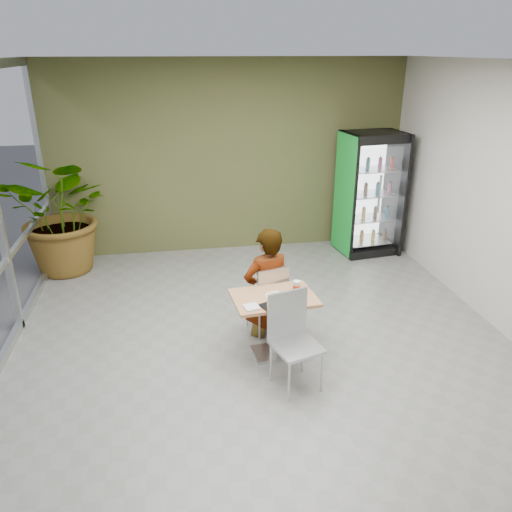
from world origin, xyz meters
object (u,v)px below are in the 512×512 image
object	(u,v)px
seated_woman	(267,293)
beverage_fridge	(370,194)
soda_cup	(297,288)
potted_plant	(65,214)
cafeteria_tray	(282,306)
chair_far	(270,295)
chair_near	(292,332)
dining_table	(274,313)

from	to	relation	value
seated_woman	beverage_fridge	world-z (taller)	beverage_fridge
soda_cup	potted_plant	bearing A→B (deg)	136.05
seated_woman	beverage_fridge	bearing A→B (deg)	-149.13
soda_cup	cafeteria_tray	bearing A→B (deg)	-129.37
soda_cup	potted_plant	size ratio (longest dim) A/B	0.08
chair_far	cafeteria_tray	distance (m)	0.73
seated_woman	beverage_fridge	size ratio (longest dim) A/B	0.81
chair_far	chair_near	world-z (taller)	chair_near
dining_table	soda_cup	size ratio (longest dim) A/B	6.36
chair_near	beverage_fridge	bearing A→B (deg)	41.48
dining_table	soda_cup	xyz separation A→B (m)	(0.26, 0.03, 0.29)
seated_woman	cafeteria_tray	bearing A→B (deg)	75.40
chair_near	seated_woman	xyz separation A→B (m)	(-0.07, 1.03, -0.06)
seated_woman	potted_plant	xyz separation A→B (m)	(-2.73, 2.40, 0.41)
chair_near	beverage_fridge	world-z (taller)	beverage_fridge
chair_far	soda_cup	size ratio (longest dim) A/B	6.00
cafeteria_tray	beverage_fridge	world-z (taller)	beverage_fridge
potted_plant	cafeteria_tray	bearing A→B (deg)	-48.90
dining_table	cafeteria_tray	distance (m)	0.34
chair_near	potted_plant	world-z (taller)	potted_plant
seated_woman	potted_plant	size ratio (longest dim) A/B	0.89
seated_woman	potted_plant	bearing A→B (deg)	-57.56
dining_table	beverage_fridge	xyz separation A→B (m)	(2.25, 2.89, 0.50)
chair_far	cafeteria_tray	xyz separation A→B (m)	(-0.01, -0.70, 0.22)
chair_near	seated_woman	distance (m)	1.03
dining_table	chair_far	size ratio (longest dim) A/B	1.06
dining_table	chair_near	world-z (taller)	chair_near
chair_near	seated_woman	size ratio (longest dim) A/B	0.61
cafeteria_tray	beverage_fridge	distance (m)	3.85
soda_cup	cafeteria_tray	size ratio (longest dim) A/B	0.38
beverage_fridge	potted_plant	distance (m)	4.96
beverage_fridge	soda_cup	bearing A→B (deg)	-131.93
cafeteria_tray	chair_far	bearing A→B (deg)	89.42
dining_table	beverage_fridge	distance (m)	3.70
cafeteria_tray	beverage_fridge	xyz separation A→B (m)	(2.22, 3.14, 0.27)
chair_far	chair_near	bearing A→B (deg)	76.19
chair_near	seated_woman	bearing A→B (deg)	77.54
chair_near	chair_far	bearing A→B (deg)	76.14
chair_far	seated_woman	bearing A→B (deg)	-74.19
chair_far	cafeteria_tray	world-z (taller)	chair_far
dining_table	chair_near	size ratio (longest dim) A/B	0.96
soda_cup	beverage_fridge	xyz separation A→B (m)	(1.99, 2.86, 0.21)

